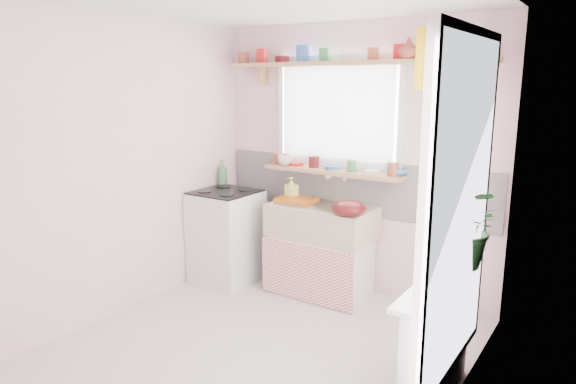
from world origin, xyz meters
The scene contains 19 objects.
room centered at (0.66, 0.86, 1.37)m, with size 3.20×3.20×3.20m.
sink_unit centered at (-0.15, 1.29, 0.43)m, with size 0.95×0.65×1.11m.
cooker centered at (-1.10, 1.05, 0.46)m, with size 0.58×0.58×0.93m.
radiator_ledge centered at (1.30, 0.20, 0.40)m, with size 0.22×0.95×0.78m.
windowsill centered at (-0.15, 1.48, 1.14)m, with size 1.40×0.22×0.04m, color tan.
pine_shelf centered at (0.00, 1.47, 2.12)m, with size 2.52×0.24×0.04m, color tan.
shelf_crockery centered at (0.00, 1.47, 2.20)m, with size 2.47×0.11×0.12m.
sill_crockery centered at (-0.17, 1.48, 1.22)m, with size 1.35×0.11×0.12m.
dish_tray centered at (-0.42, 1.29, 0.87)m, with size 0.36×0.27×0.04m, color #C96011.
colander centered at (0.22, 1.10, 0.92)m, with size 0.30×0.30×0.13m, color #510D0F.
jade_plant centered at (1.33, 0.60, 1.05)m, with size 0.50×0.43×0.55m, color #296026.
fruit_bowl centered at (1.21, 0.51, 0.81)m, with size 0.32×0.32×0.08m, color white.
herb_pot centered at (1.33, 0.48, 0.89)m, with size 0.12×0.08×0.22m, color #366E2C.
soap_bottle_sink centered at (-0.53, 1.36, 0.96)m, with size 0.10×0.10×0.22m, color #FBF16F.
sill_cup centered at (-0.64, 1.42, 1.21)m, with size 0.14×0.14×0.11m, color beige.
sill_bowl centered at (0.47, 1.54, 1.19)m, with size 0.19×0.19×0.06m, color #3879B8.
shelf_vase centered at (0.57, 1.41, 2.22)m, with size 0.16×0.16×0.17m, color #A24132.
cooker_bottle centered at (-1.32, 1.27, 1.04)m, with size 0.10×0.10×0.26m, color #40814A.
fruit centered at (1.22, 0.52, 0.88)m, with size 0.20×0.14×0.10m.
Camera 1 is at (2.14, -2.68, 1.96)m, focal length 32.00 mm.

